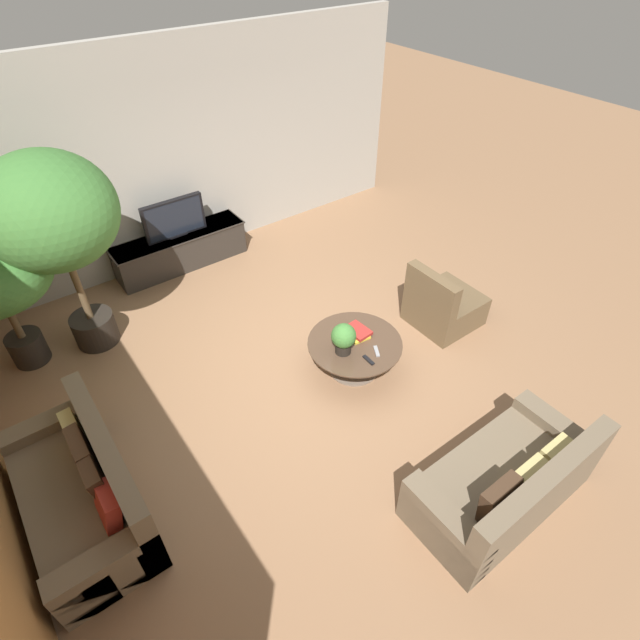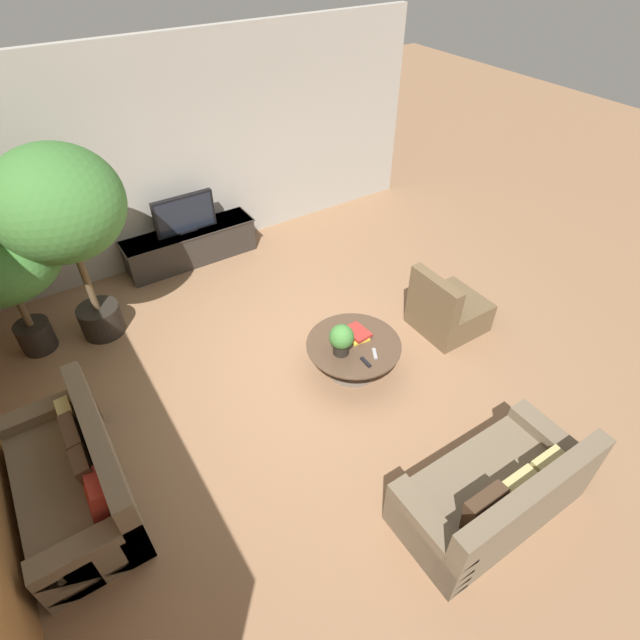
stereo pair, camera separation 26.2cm
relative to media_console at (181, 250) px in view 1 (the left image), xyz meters
The scene contains 13 objects.
ground_plane 2.97m from the media_console, 83.70° to the right, with size 24.00×24.00×0.00m, color #8C6647.
back_wall_stone 1.31m from the media_console, 44.60° to the left, with size 7.40×0.12×3.00m, color #A39E93.
media_console is the anchor object (origin of this frame).
television 0.51m from the media_console, 90.00° to the right, with size 0.88×0.13×0.54m.
coffee_table 3.24m from the media_console, 77.75° to the right, with size 1.07×1.07×0.41m.
couch_by_wall 3.91m from the media_console, 126.45° to the right, with size 0.84×1.76×0.84m.
couch_near_entry 5.31m from the media_console, 82.55° to the right, with size 1.69×0.84×0.84m.
armchair_wicker 3.83m from the media_console, 56.54° to the right, with size 0.80×0.76×0.86m.
potted_palm_corner 2.32m from the media_console, 149.66° to the right, with size 1.38×1.38×2.40m.
potted_plant_tabletop 3.26m from the media_console, 81.34° to the right, with size 0.27×0.27×0.37m.
book_stack 3.19m from the media_console, 75.50° to the right, with size 0.25×0.30×0.07m.
remote_black 3.54m from the media_console, 79.86° to the right, with size 0.04×0.16×0.02m, color black.
remote_silver 3.52m from the media_console, 77.16° to the right, with size 0.04×0.16×0.02m, color gray.
Camera 1 is at (-2.37, -3.27, 4.25)m, focal length 28.00 mm.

